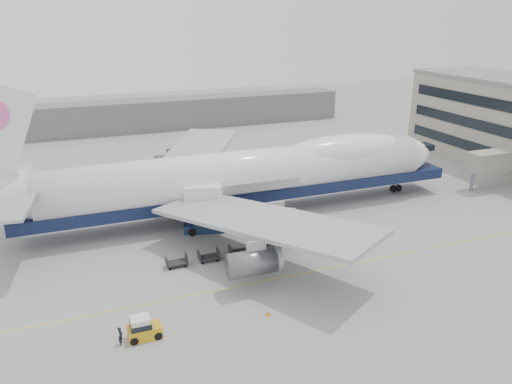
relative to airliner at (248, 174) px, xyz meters
name	(u,v)px	position (x,y,z in m)	size (l,w,h in m)	color
ground	(278,250)	(-0.64, -12.00, -5.62)	(260.00, 260.00, 0.00)	gray
apron_line	(301,274)	(-0.64, -18.00, -5.62)	(60.00, 0.15, 0.01)	gold
hangar	(117,117)	(-10.64, 58.00, -2.12)	(110.00, 8.00, 7.00)	slate
airliner	(248,174)	(0.00, 0.00, 0.00)	(67.00, 55.30, 19.98)	white
catering_truck	(203,205)	(-7.19, -3.48, -2.18)	(5.42, 4.29, 6.10)	navy
baggage_tug	(143,329)	(-17.98, -23.12, -4.72)	(2.79, 1.59, 2.04)	#C39712
ground_worker	(121,336)	(-19.86, -23.32, -4.80)	(0.60, 0.39, 1.64)	black
traffic_cone	(268,313)	(-6.87, -23.89, -5.36)	(0.38, 0.38, 0.57)	orange
dolly_0	(177,262)	(-12.54, -11.64, -5.09)	(2.30, 1.35, 1.30)	#2D2D30
dolly_1	(209,256)	(-8.92, -11.64, -5.09)	(2.30, 1.35, 1.30)	#2D2D30
dolly_2	(240,251)	(-5.29, -11.64, -5.09)	(2.30, 1.35, 1.30)	#2D2D30
dolly_3	(269,246)	(-1.67, -11.64, -5.09)	(2.30, 1.35, 1.30)	#2D2D30
dolly_4	(297,241)	(1.95, -11.64, -5.09)	(2.30, 1.35, 1.30)	#2D2D30
dolly_5	(325,237)	(5.58, -11.64, -5.09)	(2.30, 1.35, 1.30)	#2D2D30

